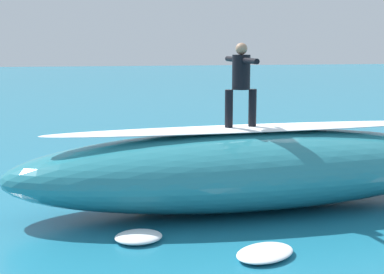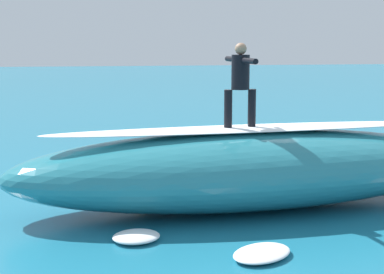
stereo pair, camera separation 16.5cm
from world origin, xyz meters
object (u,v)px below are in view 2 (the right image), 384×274
at_px(surfboard_paddling, 152,180).
at_px(surfer_paddling, 155,173).
at_px(surfboard_riding, 240,129).
at_px(surfer_riding, 240,78).

xyz_separation_m(surfboard_paddling, surfer_paddling, (-0.08, -0.10, 0.16)).
distance_m(surfboard_riding, surfer_paddling, 3.30).
height_order(surfer_riding, surfboard_paddling, surfer_riding).
xyz_separation_m(surfboard_riding, surfer_paddling, (1.43, -2.63, -1.40)).
bearing_deg(surfer_riding, surfboard_riding, -97.38).
height_order(surfboard_riding, surfboard_paddling, surfboard_riding).
height_order(surfboard_riding, surfer_paddling, surfboard_riding).
bearing_deg(surfboard_riding, surfboard_paddling, -66.60).
distance_m(surfboard_paddling, surfer_paddling, 0.20).
relative_size(surfboard_riding, surfer_riding, 1.31).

